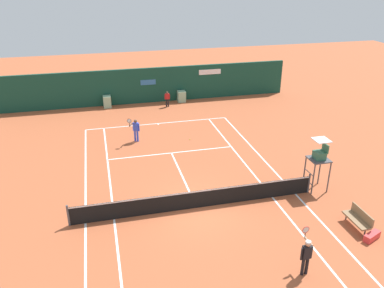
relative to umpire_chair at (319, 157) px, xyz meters
name	(u,v)px	position (x,y,z in m)	size (l,w,h in m)	color
ground_plane	(194,201)	(-6.56, 0.32, -1.87)	(80.00, 80.00, 0.01)	#B25633
tennis_net	(197,199)	(-6.56, -0.25, -1.36)	(12.10, 0.10, 1.07)	#4C4C51
sponsor_back_wall	(147,86)	(-6.56, 16.72, -0.41)	(25.00, 1.02, 3.01)	#144233
umpire_chair	(319,157)	(0.00, 0.00, 0.00)	(1.00, 1.00, 2.85)	#47474C
player_bench	(358,218)	(0.07, -3.54, -1.36)	(0.54, 1.51, 0.88)	#38383D
equipment_bag	(373,236)	(0.25, -4.41, -1.71)	(1.01, 0.62, 0.32)	#DB3838
player_on_baseline	(136,129)	(-8.51, 8.51, -0.93)	(0.81, 0.63, 1.81)	blue
player_near_side	(306,254)	(-3.71, -5.61, -0.93)	(0.59, 0.67, 1.79)	black
ball_kid_centre_post	(167,98)	(-5.12, 15.15, -1.10)	(0.44, 0.19, 1.33)	black
tennis_ball_mid_court	(190,139)	(-4.94, 7.88, -1.83)	(0.07, 0.07, 0.07)	#CCE033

